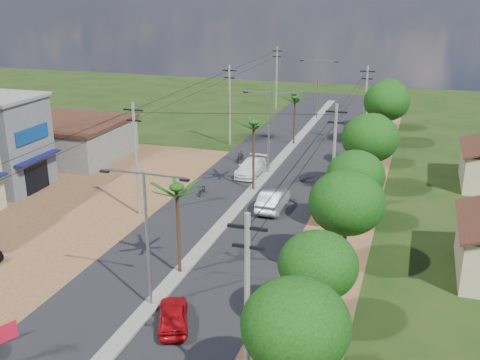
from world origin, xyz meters
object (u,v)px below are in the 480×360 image
object	(u,v)px
car_white_far	(251,168)
roadside_sign	(6,333)
car_red_near	(173,315)
car_silver_mid	(273,200)

from	to	relation	value
car_white_far	roadside_sign	size ratio (longest dim) A/B	4.39
roadside_sign	car_red_near	bearing A→B (deg)	51.26
car_red_near	car_silver_mid	world-z (taller)	car_silver_mid
car_red_near	roadside_sign	xyz separation A→B (m)	(-7.49, -3.86, -0.16)
car_silver_mid	roadside_sign	size ratio (longest dim) A/B	4.33
car_red_near	roadside_sign	world-z (taller)	car_red_near
car_silver_mid	car_white_far	xyz separation A→B (m)	(-4.28, 7.86, -0.09)
car_white_far	roadside_sign	world-z (taller)	car_white_far
roadside_sign	car_white_far	bearing A→B (deg)	106.26
car_red_near	roadside_sign	distance (m)	8.43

